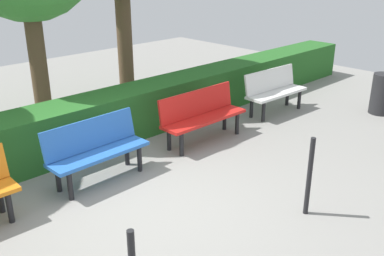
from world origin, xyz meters
name	(u,v)px	position (x,y,z in m)	size (l,w,h in m)	color
ground_plane	(145,201)	(0.00, 0.00, 0.00)	(17.37, 17.37, 0.00)	gray
bench_white	(274,89)	(-4.00, -0.91, 0.48)	(1.46, 0.53, 0.86)	white
bench_red	(202,114)	(-1.93, -0.89, 0.48)	(1.63, 0.47, 0.86)	red
bench_blue	(96,148)	(0.10, -0.93, 0.48)	(1.45, 0.49, 0.86)	blue
hedge_row	(115,116)	(-0.93, -1.97, 0.41)	(13.37, 0.76, 0.82)	#266023
railing_post_mid	(309,177)	(-1.22, 1.60, 0.50)	(0.06, 0.06, 1.00)	black
trash_bin	(382,94)	(-5.49, 0.63, 0.40)	(0.43, 0.43, 0.80)	#262628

